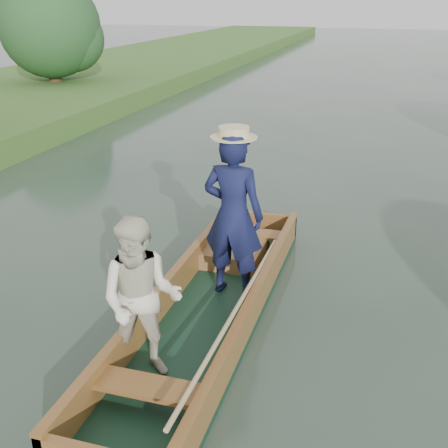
# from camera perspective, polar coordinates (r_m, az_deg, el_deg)

# --- Properties ---
(ground) EXTENTS (120.00, 120.00, 0.00)m
(ground) POSITION_cam_1_polar(r_m,az_deg,el_deg) (6.44, -1.56, -9.81)
(ground) COLOR #283D30
(ground) RESTS_ON ground
(trees_far) EXTENTS (22.79, 13.14, 4.38)m
(trees_far) POSITION_cam_1_polar(r_m,az_deg,el_deg) (13.35, 12.26, 17.26)
(trees_far) COLOR #47331E
(trees_far) RESTS_ON ground
(punt) EXTENTS (1.26, 5.00, 2.08)m
(punt) POSITION_cam_1_polar(r_m,az_deg,el_deg) (6.08, -2.26, -4.86)
(punt) COLOR #133321
(punt) RESTS_ON ground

